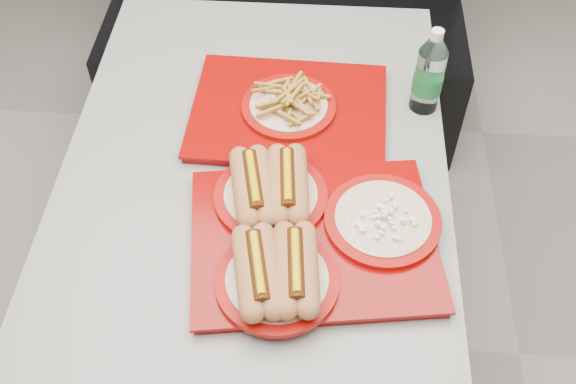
# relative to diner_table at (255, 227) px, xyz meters

# --- Properties ---
(ground) EXTENTS (6.00, 6.00, 0.00)m
(ground) POSITION_rel_diner_table_xyz_m (0.00, 0.00, -0.58)
(ground) COLOR gray
(ground) RESTS_ON ground
(diner_table) EXTENTS (0.92, 1.42, 0.75)m
(diner_table) POSITION_rel_diner_table_xyz_m (0.00, 0.00, 0.00)
(diner_table) COLOR black
(diner_table) RESTS_ON ground
(booth_bench) EXTENTS (1.30, 0.57, 1.35)m
(booth_bench) POSITION_rel_diner_table_xyz_m (0.00, 1.09, -0.18)
(booth_bench) COLOR black
(booth_bench) RESTS_ON ground
(tray_near) EXTENTS (0.56, 0.47, 0.11)m
(tray_near) POSITION_rel_diner_table_xyz_m (0.12, -0.16, 0.21)
(tray_near) COLOR #810503
(tray_near) RESTS_ON diner_table
(tray_far) EXTENTS (0.49, 0.39, 0.09)m
(tray_far) POSITION_rel_diner_table_xyz_m (0.07, 0.23, 0.19)
(tray_far) COLOR #810503
(tray_far) RESTS_ON diner_table
(water_bottle) EXTENTS (0.07, 0.07, 0.23)m
(water_bottle) POSITION_rel_diner_table_xyz_m (0.40, 0.29, 0.27)
(water_bottle) COLOR silver
(water_bottle) RESTS_ON diner_table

